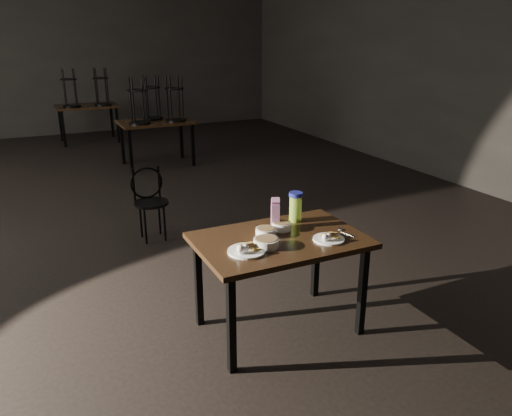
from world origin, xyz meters
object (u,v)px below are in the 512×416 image
main_table (280,248)px  juice_carton (275,214)px  water_bottle (296,207)px  bentwood_chair (149,197)px

main_table → juice_carton: size_ratio=4.92×
juice_carton → water_bottle: (0.21, 0.07, 0.01)m
main_table → juice_carton: (0.06, 0.18, 0.19)m
water_bottle → bentwood_chair: 2.11m
water_bottle → bentwood_chair: size_ratio=0.30×
main_table → water_bottle: 0.41m
juice_carton → bentwood_chair: juice_carton is taller
main_table → juice_carton: juice_carton is taller
water_bottle → bentwood_chair: bearing=109.2°
main_table → bentwood_chair: bentwood_chair is taller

